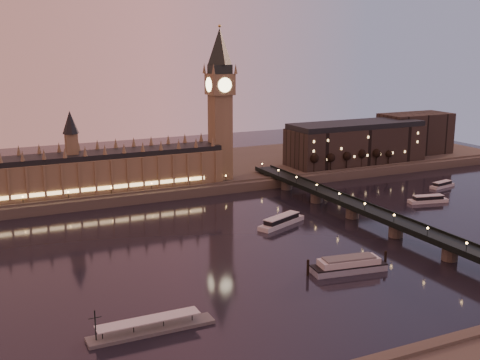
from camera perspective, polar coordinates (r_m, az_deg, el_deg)
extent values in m
plane|color=black|center=(293.01, -2.01, -6.77)|extent=(700.00, 700.00, 0.00)
cube|color=#423D35|center=(451.10, -6.89, 0.61)|extent=(560.00, 130.00, 6.00)
cube|color=brown|center=(389.27, -14.64, 0.40)|extent=(180.00, 26.00, 22.00)
cube|color=black|center=(386.81, -14.74, 2.23)|extent=(180.00, 22.00, 3.20)
cube|color=#FFCC7F|center=(377.67, -14.19, -0.89)|extent=(153.00, 0.25, 2.20)
cube|color=brown|center=(413.24, -1.88, 4.08)|extent=(13.00, 13.00, 58.00)
cube|color=brown|center=(409.21, -1.91, 9.06)|extent=(16.00, 16.00, 14.00)
cylinder|color=#FFEAA5|center=(401.74, -1.44, 8.99)|extent=(9.60, 0.35, 9.60)
cylinder|color=#FFEAA5|center=(406.01, -2.98, 9.02)|extent=(0.35, 9.60, 9.60)
cube|color=black|center=(408.64, -1.92, 10.46)|extent=(13.00, 13.00, 6.00)
cone|color=black|center=(408.25, -1.94, 12.57)|extent=(17.68, 17.68, 24.00)
sphere|color=gold|center=(408.36, -1.96, 14.39)|extent=(2.00, 2.00, 2.00)
cube|color=black|center=(336.03, 12.54, -3.04)|extent=(13.00, 260.00, 2.00)
cube|color=black|center=(331.88, 11.69, -2.93)|extent=(0.60, 260.00, 1.00)
cube|color=black|center=(339.44, 13.39, -2.66)|extent=(0.60, 260.00, 1.00)
cube|color=black|center=(479.49, 10.89, 3.28)|extent=(110.00, 36.00, 28.00)
cube|color=black|center=(477.11, 10.97, 5.17)|extent=(108.00, 34.00, 4.00)
cube|color=black|center=(531.98, 16.25, 4.26)|extent=(60.00, 30.00, 34.00)
cylinder|color=black|center=(439.28, 7.05, 1.27)|extent=(0.70, 0.70, 8.91)
sphere|color=black|center=(438.37, 7.07, 1.86)|extent=(5.94, 5.94, 5.94)
cylinder|color=black|center=(446.51, 8.51, 1.41)|extent=(0.70, 0.70, 8.91)
sphere|color=black|center=(445.61, 8.53, 2.00)|extent=(5.94, 5.94, 5.94)
cylinder|color=black|center=(454.02, 9.91, 1.55)|extent=(0.70, 0.70, 8.91)
sphere|color=black|center=(453.14, 9.93, 2.13)|extent=(5.94, 5.94, 5.94)
cylinder|color=black|center=(461.80, 11.27, 1.69)|extent=(0.70, 0.70, 8.91)
sphere|color=black|center=(460.93, 11.30, 2.25)|extent=(5.94, 5.94, 5.94)
cylinder|color=black|center=(469.83, 12.58, 1.82)|extent=(0.70, 0.70, 8.91)
sphere|color=black|center=(468.97, 12.61, 2.37)|extent=(5.94, 5.94, 5.94)
cylinder|color=black|center=(478.10, 13.85, 1.94)|extent=(0.70, 0.70, 8.91)
sphere|color=black|center=(477.26, 13.88, 2.49)|extent=(5.94, 5.94, 5.94)
cube|color=silver|center=(333.62, 3.95, -4.08)|extent=(33.63, 20.51, 2.47)
cube|color=black|center=(332.90, 3.96, -3.68)|extent=(25.12, 15.71, 2.47)
cube|color=silver|center=(332.49, 3.96, -3.44)|extent=(25.86, 16.25, 0.45)
cube|color=silver|center=(397.02, 17.39, -1.89)|extent=(26.26, 11.53, 2.16)
cube|color=black|center=(396.49, 17.41, -1.59)|extent=(19.54, 9.03, 2.16)
cube|color=silver|center=(396.18, 17.43, -1.41)|extent=(20.09, 9.39, 0.39)
cube|color=silver|center=(441.35, 18.62, -0.53)|extent=(21.95, 10.08, 1.94)
cube|color=black|center=(440.92, 18.64, -0.29)|extent=(16.34, 7.91, 1.94)
cube|color=silver|center=(440.67, 18.65, -0.14)|extent=(16.80, 8.22, 0.35)
cube|color=#8696AB|center=(272.15, 10.26, -8.25)|extent=(34.72, 14.22, 2.74)
cube|color=black|center=(271.57, 10.27, -7.93)|extent=(34.72, 14.22, 0.53)
cube|color=silver|center=(270.99, 10.29, -7.61)|extent=(28.31, 12.27, 2.74)
cube|color=#595B5E|center=(270.39, 10.30, -7.27)|extent=(23.99, 10.63, 0.74)
cylinder|color=black|center=(264.34, 6.46, -8.26)|extent=(1.16, 1.16, 7.16)
cylinder|color=black|center=(280.96, 13.62, -7.25)|extent=(1.16, 1.16, 7.16)
cube|color=#595B5E|center=(218.61, -8.35, -13.91)|extent=(45.22, 7.54, 1.29)
cube|color=silver|center=(216.46, -8.67, -12.95)|extent=(36.61, 6.46, 0.32)
cylinder|color=black|center=(211.85, -13.55, -13.25)|extent=(0.43, 0.43, 10.77)
cylinder|color=black|center=(210.69, -13.59, -12.59)|extent=(4.31, 0.26, 0.26)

